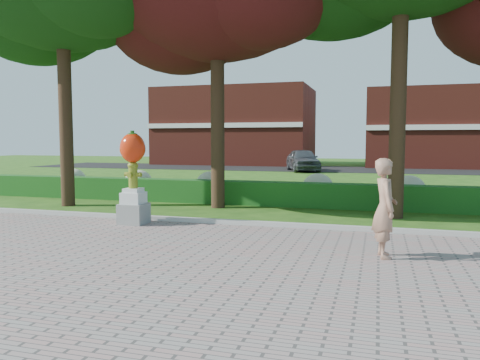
{
  "coord_description": "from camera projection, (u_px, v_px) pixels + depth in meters",
  "views": [
    {
      "loc": [
        3.02,
        -8.35,
        2.19
      ],
      "look_at": [
        0.24,
        1.0,
        1.36
      ],
      "focal_mm": 35.0,
      "sensor_mm": 36.0,
      "label": 1
    }
  ],
  "objects": [
    {
      "name": "hydrant_sculpture",
      "position": [
        133.0,
        175.0,
        12.02
      ],
      "size": [
        0.7,
        0.66,
        2.4
      ],
      "rotation": [
        0.0,
        0.0,
        0.02
      ],
      "color": "gray",
      "rests_on": "walkway"
    },
    {
      "name": "woman",
      "position": [
        385.0,
        208.0,
        8.56
      ],
      "size": [
        0.57,
        0.74,
        1.83
      ],
      "primitive_type": "imported",
      "rotation": [
        0.0,
        0.0,
        1.78
      ],
      "color": "#A5775E",
      "rests_on": "walkway"
    },
    {
      "name": "building_left",
      "position": [
        236.0,
        127.0,
        44.04
      ],
      "size": [
        14.0,
        8.0,
        7.0
      ],
      "primitive_type": "cube",
      "color": "maroon",
      "rests_on": "ground"
    },
    {
      "name": "ground",
      "position": [
        213.0,
        254.0,
        9.02
      ],
      "size": [
        100.0,
        100.0,
        0.0
      ],
      "primitive_type": "plane",
      "color": "#224C13",
      "rests_on": "ground"
    },
    {
      "name": "building_right",
      "position": [
        442.0,
        128.0,
        38.96
      ],
      "size": [
        12.0,
        8.0,
        6.4
      ],
      "primitive_type": "cube",
      "color": "maroon",
      "rests_on": "ground"
    },
    {
      "name": "curb",
      "position": [
        253.0,
        224.0,
        11.88
      ],
      "size": [
        40.0,
        0.18,
        0.15
      ],
      "primitive_type": "cube",
      "color": "#ADADA5",
      "rests_on": "ground"
    },
    {
      "name": "lawn_hedge",
      "position": [
        284.0,
        194.0,
        15.67
      ],
      "size": [
        24.0,
        0.7,
        0.8
      ],
      "primitive_type": "cube",
      "color": "#144615",
      "rests_on": "ground"
    },
    {
      "name": "street",
      "position": [
        337.0,
        169.0,
        35.76
      ],
      "size": [
        50.0,
        8.0,
        0.02
      ],
      "primitive_type": "cube",
      "color": "black",
      "rests_on": "ground"
    },
    {
      "name": "hydrangea_row",
      "position": [
        306.0,
        187.0,
        16.45
      ],
      "size": [
        20.1,
        1.1,
        0.99
      ],
      "color": "beige",
      "rests_on": "ground"
    },
    {
      "name": "walkway",
      "position": [
        92.0,
        336.0,
        5.2
      ],
      "size": [
        40.0,
        14.0,
        0.04
      ],
      "primitive_type": "cube",
      "color": "gray",
      "rests_on": "ground"
    },
    {
      "name": "parked_car",
      "position": [
        303.0,
        160.0,
        33.45
      ],
      "size": [
        3.38,
        5.08,
        1.61
      ],
      "primitive_type": "imported",
      "rotation": [
        0.0,
        0.0,
        0.34
      ],
      "color": "#42454A",
      "rests_on": "street"
    }
  ]
}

